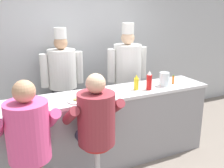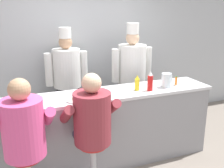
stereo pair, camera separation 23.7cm
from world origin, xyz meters
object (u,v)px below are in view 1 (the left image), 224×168
at_px(breakfast_plate, 78,100).
at_px(diner_seated_maroon, 95,121).
at_px(ketchup_bottle_red, 149,81).
at_px(coffee_mug_blue, 24,102).
at_px(cereal_bowl, 104,96).
at_px(hot_sauce_bottle_orange, 173,80).
at_px(cook_in_whites_near, 63,78).
at_px(water_pitcher_clear, 164,79).
at_px(diner_seated_pink, 28,133).
at_px(mustard_bottle_yellow, 136,83).
at_px(cook_in_whites_far, 127,73).

bearing_deg(breakfast_plate, diner_seated_maroon, -75.38).
xyz_separation_m(ketchup_bottle_red, breakfast_plate, (-1.03, -0.03, -0.11)).
distance_m(coffee_mug_blue, diner_seated_maroon, 0.84).
bearing_deg(ketchup_bottle_red, cereal_bowl, -176.00).
xyz_separation_m(hot_sauce_bottle_orange, diner_seated_maroon, (-1.42, -0.44, -0.20)).
bearing_deg(cook_in_whites_near, breakfast_plate, -97.12).
distance_m(breakfast_plate, coffee_mug_blue, 0.61).
bearing_deg(hot_sauce_bottle_orange, diner_seated_maroon, -162.79).
bearing_deg(cereal_bowl, cook_in_whites_near, 97.85).
relative_size(water_pitcher_clear, breakfast_plate, 0.78).
xyz_separation_m(hot_sauce_bottle_orange, diner_seated_pink, (-2.14, -0.44, -0.19)).
bearing_deg(mustard_bottle_yellow, diner_seated_pink, -164.10).
bearing_deg(water_pitcher_clear, breakfast_plate, -176.23).
xyz_separation_m(coffee_mug_blue, cook_in_whites_near, (0.75, 1.14, -0.08)).
height_order(breakfast_plate, coffee_mug_blue, coffee_mug_blue).
relative_size(water_pitcher_clear, cereal_bowl, 1.31).
distance_m(coffee_mug_blue, cook_in_whites_far, 2.02).
distance_m(ketchup_bottle_red, breakfast_plate, 1.03).
bearing_deg(cook_in_whites_far, mustard_bottle_yellow, -111.55).
relative_size(diner_seated_maroon, cook_in_whites_near, 0.80).
xyz_separation_m(mustard_bottle_yellow, hot_sauce_bottle_orange, (0.63, 0.01, -0.03)).
bearing_deg(mustard_bottle_yellow, hot_sauce_bottle_orange, 0.62).
bearing_deg(cook_in_whites_far, water_pitcher_clear, -83.77).
bearing_deg(breakfast_plate, diner_seated_pink, -152.90).
bearing_deg(cook_in_whites_far, diner_seated_pink, -144.61).
bearing_deg(cook_in_whites_far, breakfast_plate, -140.83).
relative_size(hot_sauce_bottle_orange, cereal_bowl, 0.88).
bearing_deg(cook_in_whites_near, mustard_bottle_yellow, -58.59).
relative_size(cereal_bowl, diner_seated_maroon, 0.10).
relative_size(hot_sauce_bottle_orange, water_pitcher_clear, 0.67).
relative_size(breakfast_plate, cereal_bowl, 1.68).
height_order(breakfast_plate, cook_in_whites_far, cook_in_whites_far).
bearing_deg(ketchup_bottle_red, cook_in_whites_far, 78.62).
height_order(ketchup_bottle_red, hot_sauce_bottle_orange, ketchup_bottle_red).
xyz_separation_m(mustard_bottle_yellow, water_pitcher_clear, (0.45, -0.02, 0.00)).
bearing_deg(breakfast_plate, cereal_bowl, -3.59).
xyz_separation_m(cook_in_whites_near, cook_in_whites_far, (1.06, -0.27, 0.03)).
distance_m(mustard_bottle_yellow, cereal_bowl, 0.55).
height_order(hot_sauce_bottle_orange, water_pitcher_clear, water_pitcher_clear).
xyz_separation_m(mustard_bottle_yellow, cereal_bowl, (-0.53, -0.12, -0.07)).
distance_m(breakfast_plate, diner_seated_maroon, 0.37).
xyz_separation_m(diner_seated_maroon, cook_in_whites_near, (0.07, 1.60, 0.10)).
xyz_separation_m(ketchup_bottle_red, coffee_mug_blue, (-1.62, 0.10, -0.08)).
distance_m(ketchup_bottle_red, water_pitcher_clear, 0.30).
distance_m(cereal_bowl, diner_seated_pink, 1.04).
relative_size(cereal_bowl, diner_seated_pink, 0.10).
distance_m(ketchup_bottle_red, cook_in_whites_far, 1.00).
relative_size(ketchup_bottle_red, diner_seated_maroon, 0.18).
relative_size(breakfast_plate, diner_seated_pink, 0.17).
height_order(water_pitcher_clear, diner_seated_pink, diner_seated_pink).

